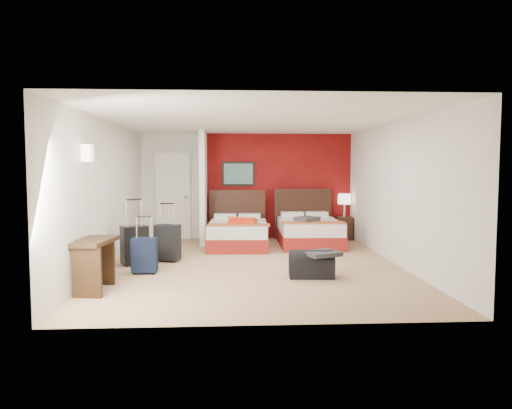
{
  "coord_description": "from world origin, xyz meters",
  "views": [
    {
      "loc": [
        -0.42,
        -8.38,
        1.7
      ],
      "look_at": [
        0.09,
        0.8,
        1.0
      ],
      "focal_mm": 34.16,
      "sensor_mm": 36.0,
      "label": 1
    }
  ],
  "objects": [
    {
      "name": "jacket_bundle",
      "position": [
        1.22,
        1.78,
        0.6
      ],
      "size": [
        0.59,
        0.57,
        0.11
      ],
      "primitive_type": "cube",
      "rotation": [
        0.0,
        0.0,
        0.7
      ],
      "color": "#3D3C42",
      "rests_on": "bed_right"
    },
    {
      "name": "bed_left",
      "position": [
        -0.24,
        1.92,
        0.27
      ],
      "size": [
        1.31,
        1.82,
        0.53
      ],
      "primitive_type": "cube",
      "rotation": [
        0.0,
        0.0,
        -0.04
      ],
      "color": "white",
      "rests_on": "ground"
    },
    {
      "name": "suitcase_charcoal",
      "position": [
        -1.54,
        0.43,
        0.32
      ],
      "size": [
        0.49,
        0.37,
        0.64
      ],
      "primitive_type": "cube",
      "rotation": [
        0.0,
        0.0,
        -0.25
      ],
      "color": "black",
      "rests_on": "ground"
    },
    {
      "name": "ground",
      "position": [
        0.0,
        0.0,
        0.0
      ],
      "size": [
        6.5,
        6.5,
        0.0
      ],
      "primitive_type": "plane",
      "color": "tan",
      "rests_on": "ground"
    },
    {
      "name": "bed_right",
      "position": [
        1.32,
        2.08,
        0.28
      ],
      "size": [
        1.33,
        1.86,
        0.55
      ],
      "primitive_type": "cube",
      "rotation": [
        0.0,
        0.0,
        -0.02
      ],
      "color": "white",
      "rests_on": "ground"
    },
    {
      "name": "entry_door",
      "position": [
        -1.75,
        3.2,
        1.02
      ],
      "size": [
        0.82,
        0.06,
        2.05
      ],
      "primitive_type": "cube",
      "color": "silver",
      "rests_on": "ground"
    },
    {
      "name": "suitcase_navy",
      "position": [
        -1.78,
        -0.58,
        0.27
      ],
      "size": [
        0.4,
        0.25,
        0.55
      ],
      "primitive_type": "cube",
      "rotation": [
        0.0,
        0.0,
        -0.03
      ],
      "color": "black",
      "rests_on": "ground"
    },
    {
      "name": "jacket_draped",
      "position": [
        1.0,
        -1.04,
        0.38
      ],
      "size": [
        0.63,
        0.59,
        0.07
      ],
      "primitive_type": "cube",
      "rotation": [
        0.0,
        0.0,
        0.42
      ],
      "color": "#343539",
      "rests_on": "duffel_bag"
    },
    {
      "name": "room_walls",
      "position": [
        -1.4,
        1.42,
        1.26
      ],
      "size": [
        5.02,
        6.52,
        2.5
      ],
      "color": "silver",
      "rests_on": "ground"
    },
    {
      "name": "nightstand",
      "position": [
        2.3,
        2.93,
        0.27
      ],
      "size": [
        0.42,
        0.42,
        0.54
      ],
      "primitive_type": "cube",
      "rotation": [
        0.0,
        0.0,
        -0.11
      ],
      "color": "#331A11",
      "rests_on": "ground"
    },
    {
      "name": "table_lamp",
      "position": [
        2.3,
        2.93,
        0.81
      ],
      "size": [
        0.4,
        0.4,
        0.54
      ],
      "primitive_type": "cylinder",
      "rotation": [
        0.0,
        0.0,
        0.42
      ],
      "color": "silver",
      "rests_on": "nightstand"
    },
    {
      "name": "duffel_bag",
      "position": [
        0.85,
        -0.99,
        0.17
      ],
      "size": [
        0.71,
        0.4,
        0.35
      ],
      "primitive_type": "cube",
      "rotation": [
        0.0,
        0.0,
        -0.06
      ],
      "color": "black",
      "rests_on": "ground"
    },
    {
      "name": "suitcase_black",
      "position": [
        -2.07,
        0.13,
        0.33
      ],
      "size": [
        0.52,
        0.45,
        0.66
      ],
      "primitive_type": "cube",
      "rotation": [
        0.0,
        0.0,
        0.5
      ],
      "color": "black",
      "rests_on": "ground"
    },
    {
      "name": "red_accent_panel",
      "position": [
        0.75,
        3.23,
        1.25
      ],
      "size": [
        3.5,
        0.04,
        2.5
      ],
      "primitive_type": "cube",
      "color": "maroon",
      "rests_on": "ground"
    },
    {
      "name": "red_suitcase_open",
      "position": [
        -0.14,
        1.82,
        0.58
      ],
      "size": [
        0.75,
        0.88,
        0.09
      ],
      "primitive_type": "cube",
      "rotation": [
        0.0,
        0.0,
        -0.3
      ],
      "color": "red",
      "rests_on": "bed_left"
    },
    {
      "name": "partition_wall",
      "position": [
        -1.0,
        2.61,
        1.25
      ],
      "size": [
        0.12,
        1.2,
        2.5
      ],
      "primitive_type": "cube",
      "color": "silver",
      "rests_on": "ground"
    },
    {
      "name": "desk",
      "position": [
        -2.28,
        -1.65,
        0.36
      ],
      "size": [
        0.54,
        0.91,
        0.72
      ],
      "primitive_type": "cube",
      "rotation": [
        0.0,
        0.0,
        -0.13
      ],
      "color": "#321F10",
      "rests_on": "ground"
    }
  ]
}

